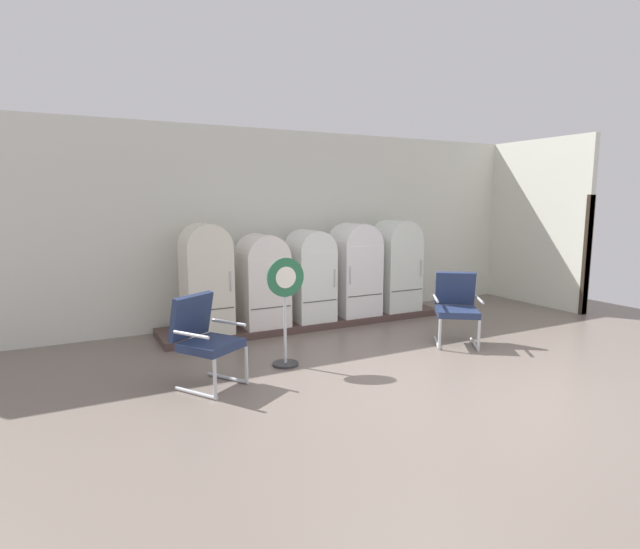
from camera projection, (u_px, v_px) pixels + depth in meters
name	position (u px, v px, depth m)	size (l,w,h in m)	color
ground	(428.00, 387.00, 5.50)	(12.00, 10.00, 0.05)	#70635B
back_wall	(291.00, 225.00, 8.47)	(11.76, 0.12, 3.14)	silver
side_wall_right	(538.00, 224.00, 9.56)	(0.16, 2.20, 3.14)	silver
display_plinth	(308.00, 321.00, 8.15)	(4.71, 0.95, 0.11)	#4A3632
refrigerator_0	(206.00, 275.00, 7.14)	(0.65, 0.64, 1.58)	silver
refrigerator_1	(262.00, 278.00, 7.57)	(0.68, 0.70, 1.40)	white
refrigerator_2	(310.00, 273.00, 7.94)	(0.63, 0.71, 1.43)	white
refrigerator_3	(355.00, 267.00, 8.31)	(0.70, 0.69, 1.52)	white
refrigerator_4	(396.00, 263.00, 8.68)	(0.68, 0.68, 1.56)	silver
armchair_left	(204.00, 336.00, 5.39)	(0.82, 0.84, 1.00)	silver
armchair_right	(456.00, 304.00, 7.00)	(0.82, 0.84, 1.00)	silver
sign_stand	(285.00, 313.00, 6.03)	(0.47, 0.32, 1.33)	#2D2D30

